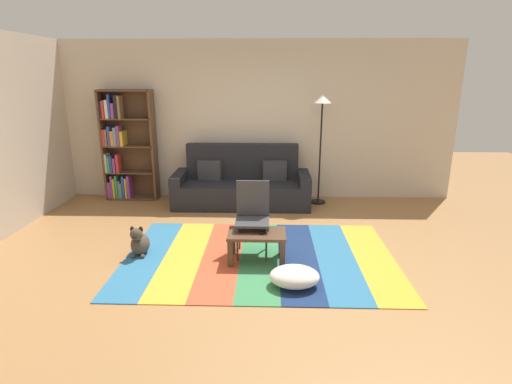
{
  "coord_description": "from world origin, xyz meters",
  "views": [
    {
      "loc": [
        0.19,
        -4.51,
        2.13
      ],
      "look_at": [
        0.03,
        0.54,
        0.65
      ],
      "focal_mm": 28.22,
      "sensor_mm": 36.0,
      "label": 1
    }
  ],
  "objects_px": {
    "couch": "(242,185)",
    "pouf": "(294,277)",
    "standing_lamp": "(322,113)",
    "bookshelf": "(123,148)",
    "folding_chair": "(253,212)",
    "dog": "(140,243)",
    "tv_remote": "(264,232)",
    "coffee_table": "(257,238)"
  },
  "relations": [
    {
      "from": "pouf",
      "to": "dog",
      "type": "distance_m",
      "value": 1.98
    },
    {
      "from": "couch",
      "to": "folding_chair",
      "type": "height_order",
      "value": "couch"
    },
    {
      "from": "folding_chair",
      "to": "dog",
      "type": "bearing_deg",
      "value": -159.17
    },
    {
      "from": "standing_lamp",
      "to": "tv_remote",
      "type": "height_order",
      "value": "standing_lamp"
    },
    {
      "from": "bookshelf",
      "to": "standing_lamp",
      "type": "relative_size",
      "value": 1.03
    },
    {
      "from": "dog",
      "to": "coffee_table",
      "type": "bearing_deg",
      "value": -4.86
    },
    {
      "from": "coffee_table",
      "to": "tv_remote",
      "type": "relative_size",
      "value": 4.5
    },
    {
      "from": "pouf",
      "to": "standing_lamp",
      "type": "distance_m",
      "value": 3.27
    },
    {
      "from": "pouf",
      "to": "tv_remote",
      "type": "height_order",
      "value": "tv_remote"
    },
    {
      "from": "folding_chair",
      "to": "tv_remote",
      "type": "bearing_deg",
      "value": -43.96
    },
    {
      "from": "standing_lamp",
      "to": "folding_chair",
      "type": "height_order",
      "value": "standing_lamp"
    },
    {
      "from": "bookshelf",
      "to": "pouf",
      "type": "distance_m",
      "value": 4.22
    },
    {
      "from": "coffee_table",
      "to": "dog",
      "type": "distance_m",
      "value": 1.45
    },
    {
      "from": "pouf",
      "to": "dog",
      "type": "bearing_deg",
      "value": 158.82
    },
    {
      "from": "coffee_table",
      "to": "tv_remote",
      "type": "bearing_deg",
      "value": -5.22
    },
    {
      "from": "standing_lamp",
      "to": "folding_chair",
      "type": "relative_size",
      "value": 2.03
    },
    {
      "from": "bookshelf",
      "to": "folding_chair",
      "type": "xyz_separation_m",
      "value": [
        2.34,
        -2.22,
        -0.38
      ]
    },
    {
      "from": "dog",
      "to": "folding_chair",
      "type": "bearing_deg",
      "value": 4.76
    },
    {
      "from": "couch",
      "to": "tv_remote",
      "type": "distance_m",
      "value": 2.22
    },
    {
      "from": "couch",
      "to": "standing_lamp",
      "type": "xyz_separation_m",
      "value": [
        1.31,
        0.13,
        1.19
      ]
    },
    {
      "from": "dog",
      "to": "standing_lamp",
      "type": "bearing_deg",
      "value": 41.91
    },
    {
      "from": "dog",
      "to": "standing_lamp",
      "type": "xyz_separation_m",
      "value": [
        2.43,
        2.18,
        1.37
      ]
    },
    {
      "from": "folding_chair",
      "to": "couch",
      "type": "bearing_deg",
      "value": 113.75
    },
    {
      "from": "coffee_table",
      "to": "standing_lamp",
      "type": "distance_m",
      "value": 2.8
    },
    {
      "from": "dog",
      "to": "tv_remote",
      "type": "distance_m",
      "value": 1.54
    },
    {
      "from": "bookshelf",
      "to": "standing_lamp",
      "type": "xyz_separation_m",
      "value": [
        3.39,
        -0.16,
        0.62
      ]
    },
    {
      "from": "couch",
      "to": "dog",
      "type": "xyz_separation_m",
      "value": [
        -1.12,
        -2.05,
        -0.18
      ]
    },
    {
      "from": "coffee_table",
      "to": "pouf",
      "type": "height_order",
      "value": "coffee_table"
    },
    {
      "from": "couch",
      "to": "coffee_table",
      "type": "height_order",
      "value": "couch"
    },
    {
      "from": "tv_remote",
      "to": "bookshelf",
      "type": "bearing_deg",
      "value": 166.38
    },
    {
      "from": "pouf",
      "to": "couch",
      "type": "bearing_deg",
      "value": 104.75
    },
    {
      "from": "dog",
      "to": "standing_lamp",
      "type": "relative_size",
      "value": 0.22
    },
    {
      "from": "couch",
      "to": "tv_remote",
      "type": "bearing_deg",
      "value": -79.55
    },
    {
      "from": "couch",
      "to": "pouf",
      "type": "distance_m",
      "value": 2.87
    },
    {
      "from": "couch",
      "to": "standing_lamp",
      "type": "distance_m",
      "value": 1.78
    },
    {
      "from": "standing_lamp",
      "to": "tv_remote",
      "type": "distance_m",
      "value": 2.74
    },
    {
      "from": "couch",
      "to": "bookshelf",
      "type": "relative_size",
      "value": 1.19
    },
    {
      "from": "bookshelf",
      "to": "dog",
      "type": "bearing_deg",
      "value": -67.67
    },
    {
      "from": "bookshelf",
      "to": "folding_chair",
      "type": "height_order",
      "value": "bookshelf"
    },
    {
      "from": "coffee_table",
      "to": "standing_lamp",
      "type": "height_order",
      "value": "standing_lamp"
    },
    {
      "from": "bookshelf",
      "to": "tv_remote",
      "type": "bearing_deg",
      "value": -44.85
    },
    {
      "from": "dog",
      "to": "tv_remote",
      "type": "bearing_deg",
      "value": -4.88
    }
  ]
}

